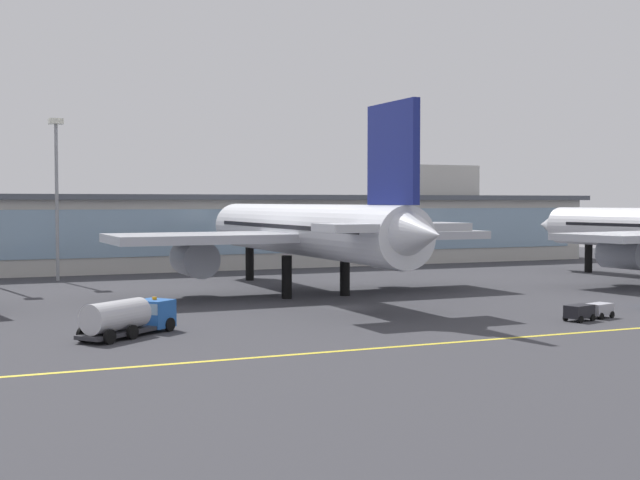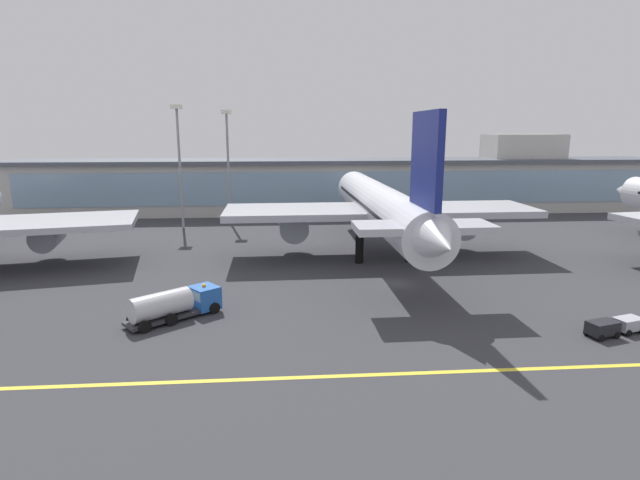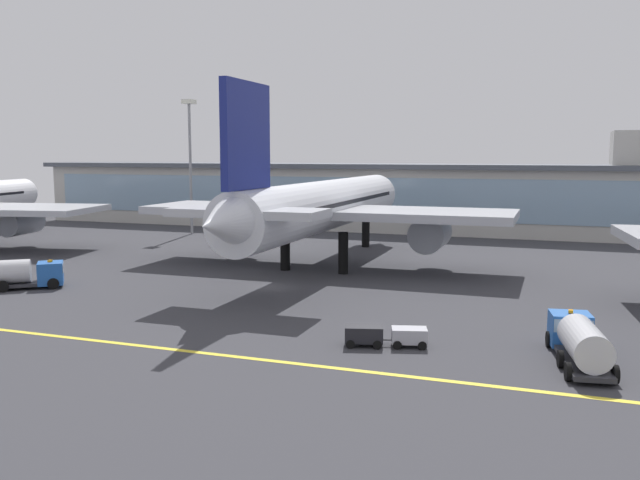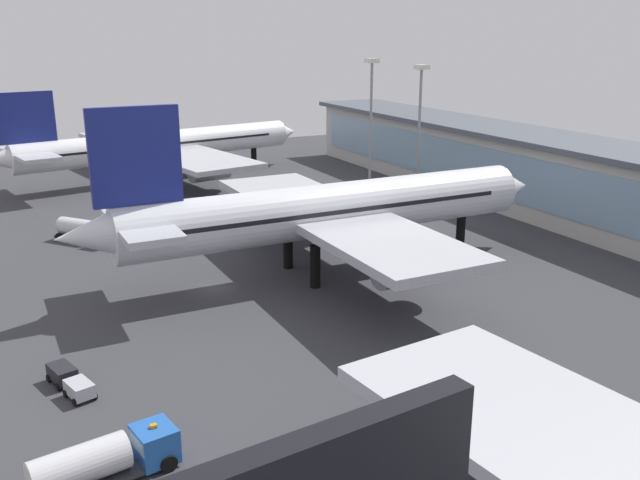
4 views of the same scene
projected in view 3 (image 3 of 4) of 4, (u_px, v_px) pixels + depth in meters
The scene contains 9 objects.
ground_plane at pixel (273, 287), 66.86m from camera, with size 192.34×192.34×0.00m, color #38383D.
taxiway_centreline_stripe at pixel (143, 346), 46.37m from camera, with size 153.87×0.50×0.01m, color yellow.
terminal_building at pixel (411, 195), 115.19m from camera, with size 140.38×14.00×16.63m.
airliner_near_right at pixel (324, 207), 77.79m from camera, with size 43.15×56.54×19.29m.
fuel_tanker_truck at pixel (18, 274), 65.84m from camera, with size 8.57×7.57×2.90m.
baggage_tug_near at pixel (385, 335), 46.26m from camera, with size 5.80×3.14×1.40m.
service_truck_far at pixel (579, 339), 42.58m from camera, with size 4.30×9.33×2.90m.
apron_light_mast_west at pixel (246, 148), 110.48m from camera, with size 1.80×1.80×21.12m.
apron_light_mast_centre at pixel (190, 146), 109.64m from camera, with size 1.80×1.80×21.85m.
Camera 3 is at (26.96, -60.12, 13.15)m, focal length 37.85 mm.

